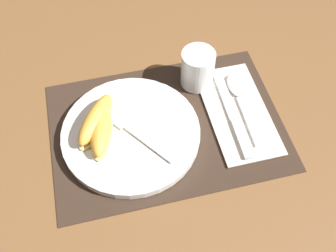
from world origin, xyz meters
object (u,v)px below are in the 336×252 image
spoon (239,94)px  knife (232,114)px  citrus_wedge_1 (101,129)px  juice_glass (197,70)px  citrus_wedge_0 (96,120)px  fork (129,128)px  plate (131,133)px

spoon → knife: bearing=-122.7°
citrus_wedge_1 → spoon: bearing=6.9°
juice_glass → knife: size_ratio=0.37×
juice_glass → citrus_wedge_0: (-0.22, -0.07, -0.00)m
juice_glass → fork: 0.19m
fork → citrus_wedge_1: (-0.05, 0.00, 0.01)m
spoon → citrus_wedge_1: size_ratio=1.41×
juice_glass → citrus_wedge_1: size_ratio=0.63×
fork → citrus_wedge_0: citrus_wedge_0 is taller
citrus_wedge_0 → citrus_wedge_1: (0.01, -0.02, -0.00)m
spoon → citrus_wedge_0: (-0.29, -0.01, 0.02)m
knife → citrus_wedge_1: size_ratio=1.70×
plate → fork: 0.01m
plate → citrus_wedge_1: bearing=172.3°
juice_glass → knife: bearing=-66.9°
plate → citrus_wedge_1: 0.06m
knife → citrus_wedge_1: 0.26m
spoon → plate: bearing=-169.7°
juice_glass → spoon: bearing=-39.6°
juice_glass → citrus_wedge_0: juice_glass is taller
citrus_wedge_0 → citrus_wedge_1: bearing=-72.7°
plate → juice_glass: (0.16, 0.10, 0.03)m
spoon → citrus_wedge_0: citrus_wedge_0 is taller
juice_glass → fork: (-0.16, -0.09, -0.02)m
plate → juice_glass: 0.19m
knife → citrus_wedge_1: bearing=178.0°
spoon → citrus_wedge_1: 0.29m
plate → citrus_wedge_0: citrus_wedge_0 is taller
citrus_wedge_0 → juice_glass: bearing=18.3°
juice_glass → knife: (0.04, -0.10, -0.03)m
fork → spoon: bearing=8.6°
juice_glass → citrus_wedge_0: bearing=-161.7°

